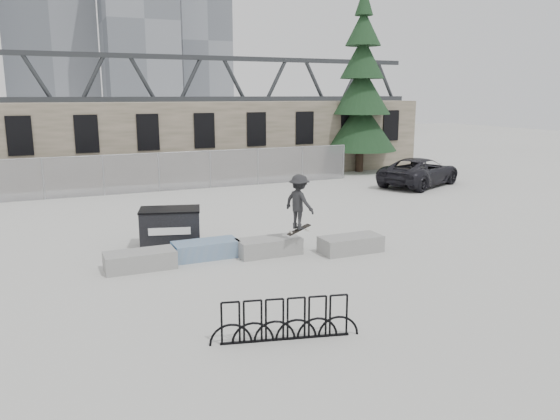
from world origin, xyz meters
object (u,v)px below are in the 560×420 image
object	(u,v)px
planter_offset	(351,243)
skateboarder	(299,202)
planter_far_left	(140,260)
spruce_tree	(361,97)
planter_center_left	(206,249)
dumpster	(170,227)
suv	(420,172)
planter_center_right	(269,246)
bike_rack	(285,320)

from	to	relation	value
planter_offset	skateboarder	world-z (taller)	skateboarder
planter_far_left	spruce_tree	bearing A→B (deg)	41.67
planter_center_left	skateboarder	world-z (taller)	skateboarder
dumpster	suv	size ratio (longest dim) A/B	0.40
skateboarder	planter_center_left	bearing A→B (deg)	48.02
planter_center_right	skateboarder	xyz separation A→B (m)	(0.78, -0.56, 1.45)
spruce_tree	skateboarder	xyz separation A→B (m)	(-11.87, -15.52, -3.06)
planter_center_right	suv	size ratio (longest dim) A/B	0.36
spruce_tree	skateboarder	world-z (taller)	spruce_tree
planter_far_left	spruce_tree	world-z (taller)	spruce_tree
planter_offset	skateboarder	distance (m)	2.27
planter_center_right	planter_offset	bearing A→B (deg)	-17.86
planter_center_left	dumpster	world-z (taller)	dumpster
planter_center_right	dumpster	xyz separation A→B (m)	(-2.62, 2.16, 0.37)
spruce_tree	suv	xyz separation A→B (m)	(0.03, -6.16, -4.01)
planter_far_left	dumpster	bearing A→B (deg)	55.92
planter_center_right	suv	xyz separation A→B (m)	(12.69, 8.80, 0.49)
bike_rack	spruce_tree	xyz separation A→B (m)	(14.70, 20.74, 4.34)
planter_center_right	bike_rack	world-z (taller)	bike_rack
spruce_tree	bike_rack	bearing A→B (deg)	-125.32
planter_center_left	skateboarder	distance (m)	3.23
planter_center_left	suv	world-z (taller)	suv
spruce_tree	suv	size ratio (longest dim) A/B	2.07
spruce_tree	dumpster	bearing A→B (deg)	-140.04
planter_far_left	skateboarder	distance (m)	5.02
planter_offset	bike_rack	xyz separation A→B (m)	(-4.55, -4.97, 0.16)
planter_center_right	skateboarder	distance (m)	1.74
planter_far_left	planter_center_left	size ratio (longest dim) A/B	1.00
planter_center_right	bike_rack	distance (m)	6.13
planter_offset	dumpster	distance (m)	5.94
planter_offset	planter_center_left	bearing A→B (deg)	163.79
bike_rack	spruce_tree	world-z (taller)	spruce_tree
planter_offset	bike_rack	world-z (taller)	bike_rack
planter_center_right	spruce_tree	xyz separation A→B (m)	(12.65, 14.96, 4.50)
planter_center_left	skateboarder	size ratio (longest dim) A/B	1.08
spruce_tree	skateboarder	size ratio (longest dim) A/B	6.20
bike_rack	skateboarder	bearing A→B (deg)	61.57
planter_offset	suv	world-z (taller)	suv
planter_center_left	spruce_tree	distance (m)	21.03
planter_offset	spruce_tree	size ratio (longest dim) A/B	0.17
planter_far_left	dumpster	distance (m)	2.44
planter_center_right	dumpster	distance (m)	3.41
planter_center_right	dumpster	bearing A→B (deg)	140.46
planter_far_left	dumpster	xyz separation A→B (m)	(1.35, 2.00, 0.37)
planter_center_right	suv	bearing A→B (deg)	34.76
dumpster	spruce_tree	xyz separation A→B (m)	(15.27, 12.80, 4.13)
bike_rack	suv	distance (m)	20.73
planter_center_right	planter_offset	size ratio (longest dim) A/B	1.00
planter_center_left	planter_center_right	distance (m)	1.97
planter_far_left	planter_center_right	size ratio (longest dim) A/B	1.00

